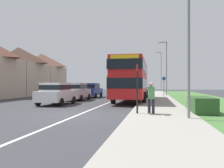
% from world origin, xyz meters
% --- Properties ---
extents(ground_plane, '(120.00, 120.00, 0.00)m').
position_xyz_m(ground_plane, '(0.00, 0.00, 0.00)').
color(ground_plane, '#38383D').
extents(lane_marking_centre, '(0.14, 60.00, 0.01)m').
position_xyz_m(lane_marking_centre, '(0.00, 8.00, 0.00)').
color(lane_marking_centre, silver).
rests_on(lane_marking_centre, ground_plane).
extents(pavement_near_side, '(3.20, 68.00, 0.12)m').
position_xyz_m(pavement_near_side, '(4.20, 6.00, 0.06)').
color(pavement_near_side, '#9E998E').
rests_on(pavement_near_side, ground_plane).
extents(grass_verge_seaward, '(6.00, 68.00, 0.08)m').
position_xyz_m(grass_verge_seaward, '(8.50, 6.00, 0.04)').
color(grass_verge_seaward, '#477538').
rests_on(grass_verge_seaward, ground_plane).
extents(roadside_hedge, '(1.10, 2.71, 0.90)m').
position_xyz_m(roadside_hedge, '(6.30, 1.55, 0.45)').
color(roadside_hedge, '#2D5128').
rests_on(roadside_hedge, ground_plane).
extents(double_decker_bus, '(2.80, 11.39, 3.70)m').
position_xyz_m(double_decker_bus, '(1.81, 10.05, 2.14)').
color(double_decker_bus, red).
rests_on(double_decker_bus, ground_plane).
extents(parked_car_white, '(1.98, 3.98, 1.70)m').
position_xyz_m(parked_car_white, '(-3.56, 5.14, 0.93)').
color(parked_car_white, silver).
rests_on(parked_car_white, ground_plane).
extents(parked_car_silver, '(1.92, 4.12, 1.72)m').
position_xyz_m(parked_car_silver, '(-3.64, 9.90, 0.94)').
color(parked_car_silver, '#B7B7BC').
rests_on(parked_car_silver, ground_plane).
extents(parked_car_blue, '(1.99, 4.40, 1.72)m').
position_xyz_m(parked_car_blue, '(-3.60, 14.95, 0.94)').
color(parked_car_blue, navy).
rests_on(parked_car_blue, ground_plane).
extents(pedestrian_at_stop, '(0.34, 0.34, 1.67)m').
position_xyz_m(pedestrian_at_stop, '(3.69, 0.30, 0.98)').
color(pedestrian_at_stop, '#23232D').
rests_on(pedestrian_at_stop, ground_plane).
extents(bus_stop_sign, '(0.09, 0.52, 2.60)m').
position_xyz_m(bus_stop_sign, '(3.00, 0.24, 1.54)').
color(bus_stop_sign, black).
rests_on(bus_stop_sign, ground_plane).
extents(cycle_route_sign, '(0.44, 0.08, 2.52)m').
position_xyz_m(cycle_route_sign, '(5.05, 17.27, 1.43)').
color(cycle_route_sign, slate).
rests_on(cycle_route_sign, ground_plane).
extents(street_lamp_near, '(1.14, 0.20, 7.29)m').
position_xyz_m(street_lamp_near, '(5.19, -0.93, 4.19)').
color(street_lamp_near, slate).
rests_on(street_lamp_near, ground_plane).
extents(street_lamp_mid, '(1.14, 0.20, 7.15)m').
position_xyz_m(street_lamp_mid, '(5.35, 18.95, 4.12)').
color(street_lamp_mid, slate).
rests_on(street_lamp_mid, ground_plane).
extents(street_lamp_far, '(1.14, 0.20, 8.23)m').
position_xyz_m(street_lamp_far, '(5.21, 35.94, 4.67)').
color(street_lamp_far, slate).
rests_on(street_lamp_far, ground_plane).
extents(house_terrace_far_side, '(6.58, 26.00, 6.86)m').
position_xyz_m(house_terrace_far_side, '(-15.05, 14.41, 3.43)').
color(house_terrace_far_side, '#C1A88E').
rests_on(house_terrace_far_side, ground_plane).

